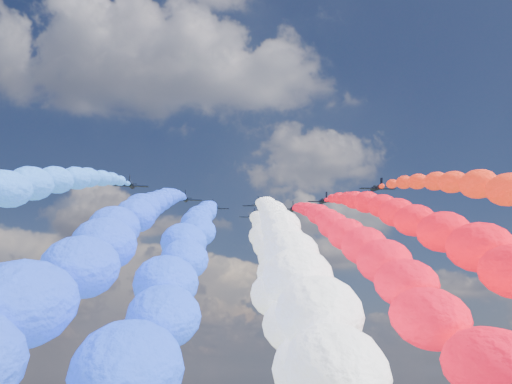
{
  "coord_description": "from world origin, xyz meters",
  "views": [
    {
      "loc": [
        -5.54,
        -144.54,
        58.86
      ],
      "look_at": [
        0.0,
        4.0,
        102.65
      ],
      "focal_mm": 42.61,
      "sensor_mm": 36.0,
      "label": 1
    }
  ],
  "objects": [
    {
      "name": "trail_4",
      "position": [
        -0.03,
        -40.45,
        79.33
      ],
      "size": [
        6.25,
        121.28,
        46.97
      ],
      "primitive_type": null,
      "color": "white"
    },
    {
      "name": "jet_7",
      "position": [
        28.44,
        -7.28,
        100.65
      ],
      "size": [
        8.76,
        11.65,
        4.63
      ],
      "primitive_type": null,
      "rotation": [
        0.21,
        0.0,
        0.05
      ],
      "color": "black"
    },
    {
      "name": "jet_4",
      "position": [
        -0.03,
        21.62,
        100.65
      ],
      "size": [
        8.37,
        11.37,
        4.63
      ],
      "primitive_type": null,
      "rotation": [
        0.21,
        0.0,
        0.02
      ],
      "color": "black"
    },
    {
      "name": "trail_7",
      "position": [
        28.44,
        -69.35,
        79.33
      ],
      "size": [
        6.25,
        121.28,
        46.97
      ],
      "primitive_type": null,
      "color": "red"
    },
    {
      "name": "trail_2",
      "position": [
        -11.0,
        -49.4,
        79.33
      ],
      "size": [
        6.25,
        121.28,
        46.97
      ],
      "primitive_type": null,
      "color": "blue"
    },
    {
      "name": "jet_5",
      "position": [
        10.2,
        13.4,
        100.65
      ],
      "size": [
        8.79,
        11.67,
        4.63
      ],
      "primitive_type": null,
      "rotation": [
        0.21,
        0.0,
        -0.06
      ],
      "color": "black"
    },
    {
      "name": "jet_3",
      "position": [
        0.8,
        9.28,
        100.65
      ],
      "size": [
        8.72,
        11.62,
        4.63
      ],
      "primitive_type": null,
      "rotation": [
        0.21,
        0.0,
        -0.05
      ],
      "color": "black"
    },
    {
      "name": "trail_3",
      "position": [
        0.8,
        -52.79,
        79.33
      ],
      "size": [
        6.25,
        121.28,
        46.97
      ],
      "primitive_type": null,
      "color": "white"
    },
    {
      "name": "trail_0",
      "position": [
        -29.81,
        -69.37,
        79.33
      ],
      "size": [
        6.25,
        121.28,
        46.97
      ],
      "primitive_type": null,
      "color": "blue"
    },
    {
      "name": "trail_1",
      "position": [
        -17.9,
        -57.8,
        79.33
      ],
      "size": [
        6.25,
        121.28,
        46.97
      ],
      "primitive_type": null,
      "color": "blue"
    },
    {
      "name": "jet_2",
      "position": [
        -11.0,
        12.67,
        100.65
      ],
      "size": [
        8.32,
        11.34,
        4.63
      ],
      "primitive_type": null,
      "rotation": [
        0.21,
        0.0,
        -0.01
      ],
      "color": "black"
    },
    {
      "name": "trail_6",
      "position": [
        17.45,
        -57.31,
        79.33
      ],
      "size": [
        6.25,
        121.28,
        46.97
      ],
      "primitive_type": null,
      "color": "red"
    },
    {
      "name": "jet_6",
      "position": [
        17.45,
        4.76,
        100.65
      ],
      "size": [
        8.54,
        11.49,
        4.63
      ],
      "primitive_type": null,
      "rotation": [
        0.21,
        0.0,
        0.03
      ],
      "color": "black"
    },
    {
      "name": "trail_5",
      "position": [
        10.2,
        -48.67,
        79.33
      ],
      "size": [
        6.25,
        121.28,
        46.97
      ],
      "primitive_type": null,
      "color": "red"
    },
    {
      "name": "jet_1",
      "position": [
        -17.9,
        4.27,
        100.65
      ],
      "size": [
        8.85,
        11.71,
        4.63
      ],
      "primitive_type": null,
      "rotation": [
        0.21,
        0.0,
        0.06
      ],
      "color": "black"
    },
    {
      "name": "jet_0",
      "position": [
        -29.81,
        -7.3,
        100.65
      ],
      "size": [
        8.94,
        11.78,
        4.63
      ],
      "primitive_type": null,
      "rotation": [
        0.21,
        0.0,
        0.07
      ],
      "color": "black"
    }
  ]
}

